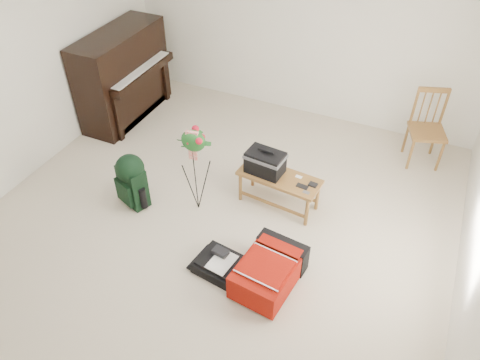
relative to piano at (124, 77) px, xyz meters
The scene contains 10 objects.
floor 2.77m from the piano, 36.20° to the right, with size 5.00×5.50×0.01m, color beige.
wall_back 2.55m from the piano, 27.74° to the left, with size 5.00×0.04×2.50m, color silver.
wall_left 1.76m from the piano, 101.09° to the right, with size 0.04×5.50×2.50m, color silver.
piano is the anchor object (origin of this frame).
bench 2.74m from the piano, 19.82° to the right, with size 0.96×0.46×0.71m.
dining_chair 4.12m from the piano, ahead, with size 0.53×0.53×0.97m.
red_suitcase 3.63m from the piano, 33.04° to the right, with size 0.58×0.79×0.32m.
black_duffel 3.31m from the piano, 39.14° to the right, with size 0.54×0.46×0.21m.
green_backpack 1.99m from the piano, 53.33° to the right, with size 0.39×0.36×0.66m.
flower_stand 2.33m from the piano, 35.72° to the right, with size 0.39×0.39×1.09m.
Camera 1 is at (1.77, -3.13, 3.73)m, focal length 35.00 mm.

